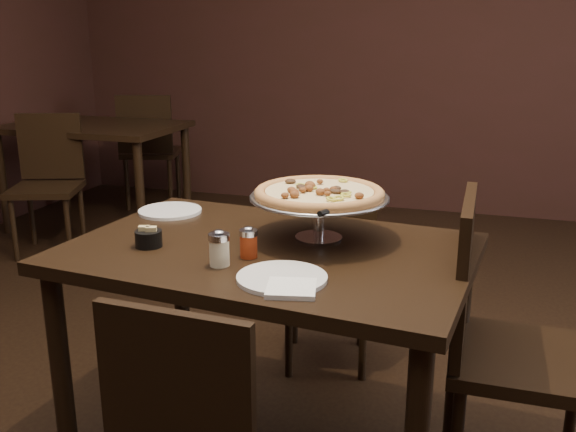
% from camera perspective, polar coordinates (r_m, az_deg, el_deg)
% --- Properties ---
extents(room, '(6.04, 7.04, 2.84)m').
position_cam_1_polar(room, '(1.97, 1.06, 14.47)').
color(room, black).
rests_on(room, ground).
extents(dining_table, '(1.35, 0.97, 0.79)m').
position_cam_1_polar(dining_table, '(2.09, -1.72, -5.47)').
color(dining_table, black).
rests_on(dining_table, ground).
extents(background_table, '(1.27, 0.85, 0.79)m').
position_cam_1_polar(background_table, '(5.06, -16.83, 6.64)').
color(background_table, black).
rests_on(background_table, ground).
extents(pizza_stand, '(0.46, 0.46, 0.19)m').
position_cam_1_polar(pizza_stand, '(2.09, 2.80, 1.97)').
color(pizza_stand, silver).
rests_on(pizza_stand, dining_table).
extents(parmesan_shaker, '(0.06, 0.06, 0.11)m').
position_cam_1_polar(parmesan_shaker, '(1.89, -6.13, -2.90)').
color(parmesan_shaker, '#F6EBC0').
rests_on(parmesan_shaker, dining_table).
extents(pepper_flake_shaker, '(0.06, 0.06, 0.10)m').
position_cam_1_polar(pepper_flake_shaker, '(1.95, -3.52, -2.38)').
color(pepper_flake_shaker, maroon).
rests_on(pepper_flake_shaker, dining_table).
extents(packet_caddy, '(0.09, 0.09, 0.07)m').
position_cam_1_polar(packet_caddy, '(2.10, -12.30, -1.92)').
color(packet_caddy, black).
rests_on(packet_caddy, dining_table).
extents(napkin_stack, '(0.16, 0.16, 0.01)m').
position_cam_1_polar(napkin_stack, '(1.71, 0.30, -6.47)').
color(napkin_stack, white).
rests_on(napkin_stack, dining_table).
extents(plate_left, '(0.24, 0.24, 0.01)m').
position_cam_1_polar(plate_left, '(2.49, -10.44, 0.45)').
color(plate_left, white).
rests_on(plate_left, dining_table).
extents(plate_near, '(0.25, 0.25, 0.01)m').
position_cam_1_polar(plate_near, '(1.79, -0.54, -5.52)').
color(plate_near, white).
rests_on(plate_near, dining_table).
extents(serving_spatula, '(0.14, 0.14, 0.02)m').
position_cam_1_polar(serving_spatula, '(1.91, 3.77, 0.42)').
color(serving_spatula, silver).
rests_on(serving_spatula, pizza_stand).
extents(chair_far, '(0.47, 0.47, 0.85)m').
position_cam_1_polar(chair_far, '(2.79, 3.52, -4.91)').
color(chair_far, black).
rests_on(chair_far, ground).
extents(chair_side, '(0.46, 0.46, 0.97)m').
position_cam_1_polar(chair_side, '(2.16, 18.41, -10.17)').
color(chair_side, black).
rests_on(chair_side, ground).
extents(bg_chair_far, '(0.56, 0.56, 0.97)m').
position_cam_1_polar(bg_chair_far, '(5.56, -12.23, 6.07)').
color(bg_chair_far, black).
rests_on(bg_chair_far, ground).
extents(bg_chair_near, '(0.56, 0.56, 0.93)m').
position_cam_1_polar(bg_chair_near, '(4.65, -20.55, 3.22)').
color(bg_chair_near, black).
rests_on(bg_chair_near, ground).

